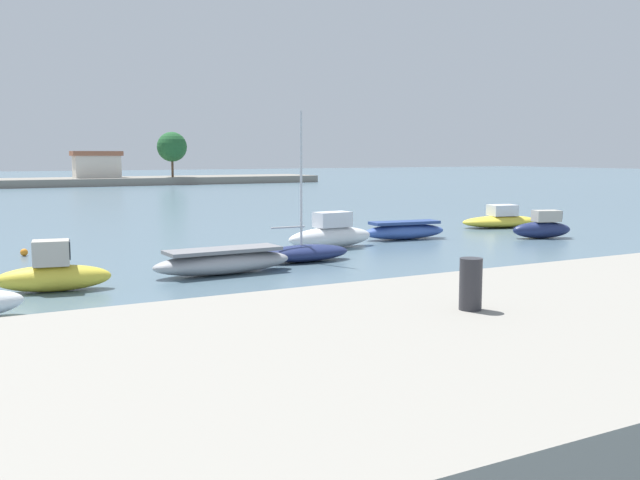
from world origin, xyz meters
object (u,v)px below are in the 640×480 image
moored_boat_4 (304,252)px  mooring_buoy_3 (624,298)px  moored_boat_6 (404,231)px  moored_boat_8 (501,220)px  mooring_buoy_2 (24,252)px  moored_boat_2 (53,273)px  mooring_bollard (471,284)px  moored_boat_7 (543,227)px  moored_boat_3 (223,262)px  moored_boat_5 (331,235)px

moored_boat_4 → mooring_buoy_3: size_ratio=18.96×
moored_boat_6 → moored_boat_8: 9.30m
moored_boat_8 → mooring_buoy_2: 27.84m
moored_boat_6 → moored_boat_2: bearing=-154.4°
mooring_bollard → moored_boat_2: mooring_bollard is taller
mooring_bollard → moored_boat_7: mooring_bollard is taller
mooring_bollard → moored_boat_7: (23.93, 21.70, -2.47)m
moored_boat_2 → moored_boat_4: size_ratio=0.61×
moored_boat_2 → mooring_buoy_2: size_ratio=11.62×
moored_boat_4 → mooring_bollard: bearing=-111.1°
moored_boat_4 → moored_boat_7: bearing=6.2°
mooring_buoy_3 → mooring_buoy_2: bearing=126.9°
moored_boat_3 → moored_boat_4: 4.41m
moored_boat_8 → moored_boat_3: bearing=-147.6°
moored_boat_2 → moored_boat_3: (6.25, 0.52, -0.13)m
mooring_bollard → moored_boat_4: 22.29m
moored_boat_3 → mooring_buoy_2: (-6.12, 8.93, -0.31)m
moored_boat_2 → moored_boat_5: (13.65, 5.15, 0.05)m
moored_boat_3 → moored_boat_4: size_ratio=0.88×
mooring_bollard → moored_boat_5: (11.72, 23.72, -2.40)m
moored_boat_3 → mooring_buoy_3: moored_boat_3 is taller
moored_boat_3 → moored_boat_7: bearing=5.6°
moored_boat_4 → mooring_buoy_3: (4.66, -12.35, -0.23)m
moored_boat_4 → mooring_buoy_2: bearing=145.2°
moored_boat_5 → mooring_bollard: bearing=-120.4°
moored_boat_4 → moored_boat_6: moored_boat_4 is taller
moored_boat_2 → moored_boat_6: 19.98m
mooring_bollard → moored_boat_2: 18.83m
moored_boat_7 → moored_boat_6: bearing=172.7°
moored_boat_5 → mooring_buoy_3: size_ratio=14.30×
mooring_bollard → mooring_buoy_2: size_ratio=1.82×
moored_boat_8 → mooring_buoy_3: 23.02m
moored_boat_3 → mooring_buoy_3: size_ratio=16.74×
moored_boat_4 → moored_boat_7: 15.46m
moored_boat_3 → moored_boat_7: moored_boat_7 is taller
mooring_buoy_2 → moored_boat_7: bearing=-13.8°
moored_boat_4 → moored_boat_8: moored_boat_4 is taller
moored_boat_4 → moored_boat_7: size_ratio=1.80×
moored_boat_8 → moored_boat_2: bearing=-150.9°
moored_boat_5 → moored_boat_8: moored_boat_5 is taller
moored_boat_4 → moored_boat_8: size_ratio=1.15×
mooring_bollard → moored_boat_6: bearing=55.7°
moored_boat_2 → mooring_buoy_3: (15.11, -10.50, -0.44)m
mooring_buoy_2 → moored_boat_5: bearing=-17.6°
mooring_bollard → moored_boat_4: bearing=67.4°
moored_boat_7 → mooring_buoy_3: moored_boat_7 is taller
moored_boat_5 → mooring_buoy_3: (1.46, -15.65, -0.49)m
moored_boat_2 → mooring_buoy_3: moored_boat_2 is taller
moored_boat_5 → moored_boat_8: bearing=9.5°
moored_boat_6 → mooring_buoy_3: (-3.82, -16.87, -0.30)m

